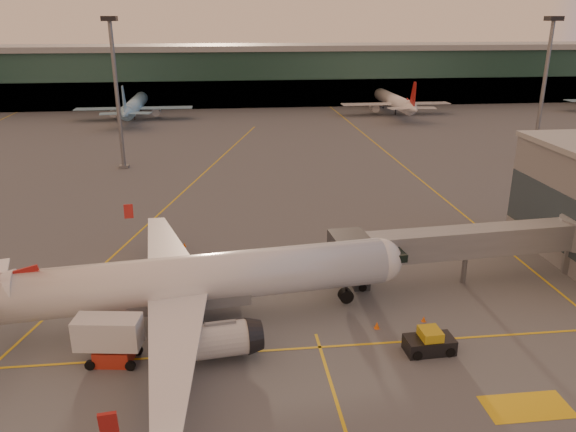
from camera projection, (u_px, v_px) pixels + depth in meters
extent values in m
plane|color=#4C4F54|center=(263.00, 390.00, 40.62)|extent=(600.00, 600.00, 0.00)
cube|color=yellow|center=(259.00, 351.00, 45.29)|extent=(80.00, 0.25, 0.01)
cube|color=yellow|center=(172.00, 202.00, 81.64)|extent=(31.30, 115.98, 0.01)
cube|color=yellow|center=(390.00, 155.00, 109.39)|extent=(0.25, 160.00, 0.01)
cube|color=yellow|center=(527.00, 407.00, 38.83)|extent=(6.00, 3.00, 0.01)
cube|color=#19382D|center=(228.00, 77.00, 170.81)|extent=(400.00, 18.00, 16.00)
cube|color=gray|center=(227.00, 47.00, 167.86)|extent=(400.00, 20.00, 1.60)
cube|color=black|center=(229.00, 94.00, 164.20)|extent=(400.00, 1.00, 8.00)
cube|color=#2D3D47|center=(561.00, 222.00, 59.38)|extent=(0.30, 21.60, 6.00)
cylinder|color=slate|center=(117.00, 97.00, 96.01)|extent=(0.70, 0.70, 25.00)
cube|color=black|center=(109.00, 18.00, 91.75)|extent=(2.40, 2.40, 0.80)
cube|color=slate|center=(124.00, 166.00, 100.12)|extent=(1.60, 1.60, 0.50)
cylinder|color=slate|center=(543.00, 94.00, 100.43)|extent=(0.70, 0.70, 25.00)
cube|color=black|center=(554.00, 18.00, 96.17)|extent=(2.40, 2.40, 0.80)
cube|color=slate|center=(533.00, 160.00, 104.54)|extent=(1.60, 1.60, 0.50)
cylinder|color=white|center=(202.00, 278.00, 48.35)|extent=(33.04, 8.00, 4.21)
sphere|color=white|center=(380.00, 260.00, 51.91)|extent=(4.12, 4.12, 4.12)
cube|color=black|center=(392.00, 254.00, 52.00)|extent=(2.20, 2.94, 0.74)
cylinder|color=silver|center=(221.00, 340.00, 43.44)|extent=(4.68, 3.23, 2.73)
cylinder|color=black|center=(178.00, 331.00, 46.42)|extent=(2.05, 1.68, 1.89)
cylinder|color=black|center=(177.00, 325.00, 46.23)|extent=(0.38, 0.38, 1.16)
cylinder|color=silver|center=(205.00, 271.00, 55.16)|extent=(4.68, 3.23, 2.73)
cylinder|color=black|center=(175.00, 300.00, 51.43)|extent=(2.05, 1.68, 1.89)
cylinder|color=black|center=(174.00, 295.00, 51.24)|extent=(0.38, 0.38, 1.16)
cube|color=slate|center=(189.00, 294.00, 48.55)|extent=(10.71, 4.55, 1.68)
cylinder|color=black|center=(346.00, 296.00, 52.31)|extent=(1.41, 0.99, 1.33)
cube|color=slate|center=(467.00, 242.00, 55.47)|extent=(25.37, 4.61, 2.70)
cube|color=#2D3035|center=(348.00, 249.00, 53.77)|extent=(3.66, 3.66, 3.00)
cube|color=#2D3035|center=(360.00, 275.00, 55.88)|extent=(1.60, 2.40, 2.40)
cylinder|color=black|center=(362.00, 287.00, 55.12)|extent=(0.80, 0.40, 0.80)
cylinder|color=black|center=(357.00, 277.00, 57.18)|extent=(0.80, 0.40, 0.80)
cylinder|color=slate|center=(464.00, 268.00, 56.44)|extent=(0.50, 0.50, 3.21)
cylinder|color=slate|center=(575.00, 258.00, 58.75)|extent=(2.40, 2.40, 3.21)
cube|color=#B02919|center=(114.00, 355.00, 43.67)|extent=(3.03, 2.44, 1.30)
cube|color=silver|center=(108.00, 332.00, 43.00)|extent=(5.26, 2.85, 2.42)
cylinder|color=black|center=(90.00, 365.00, 42.82)|extent=(0.81, 0.41, 0.78)
cylinder|color=black|center=(130.00, 366.00, 42.74)|extent=(0.81, 0.41, 0.78)
cube|color=black|center=(429.00, 345.00, 45.05)|extent=(4.00, 2.25, 1.26)
cube|color=gold|center=(430.00, 335.00, 44.76)|extent=(1.69, 1.91, 1.03)
cylinder|color=black|center=(417.00, 355.00, 44.07)|extent=(0.82, 0.38, 0.80)
cylinder|color=black|center=(450.00, 352.00, 44.49)|extent=(0.82, 0.38, 0.80)
cone|color=#FF640D|center=(424.00, 319.00, 49.63)|extent=(0.40, 0.40, 0.51)
cube|color=#FF640D|center=(423.00, 321.00, 49.71)|extent=(0.34, 0.34, 0.03)
cone|color=#FF640D|center=(184.00, 245.00, 65.73)|extent=(0.42, 0.42, 0.53)
cube|color=#FF640D|center=(184.00, 247.00, 65.82)|extent=(0.36, 0.36, 0.03)
cone|color=#FF640D|center=(377.00, 325.00, 48.51)|extent=(0.49, 0.49, 0.62)
cube|color=#FF640D|center=(377.00, 328.00, 48.61)|extent=(0.42, 0.42, 0.03)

